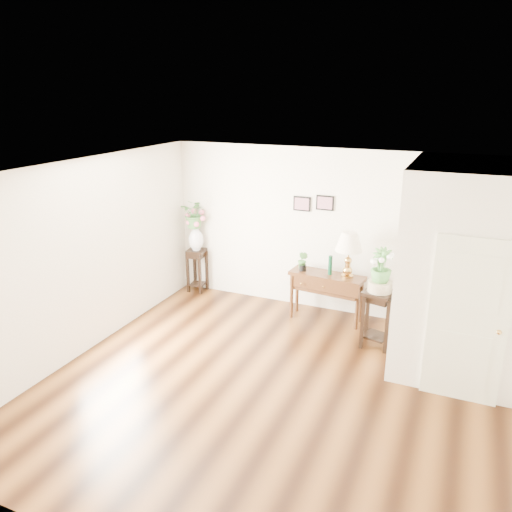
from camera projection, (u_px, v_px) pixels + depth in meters
The scene contains 20 objects.
floor at pixel (278, 392), 6.39m from camera, with size 6.00×5.50×0.02m, color brown.
ceiling at pixel (282, 174), 5.51m from camera, with size 6.00×5.50×0.02m, color white.
wall_back at pixel (338, 233), 8.35m from camera, with size 6.00×0.02×2.80m, color white.
wall_front at pixel (143, 426), 3.56m from camera, with size 6.00×0.02×2.80m, color white.
wall_left at pixel (83, 259), 7.08m from camera, with size 0.02×5.50×2.80m, color white.
partition at pixel (473, 268), 6.70m from camera, with size 1.80×1.95×2.80m, color white.
door at pixel (467, 322), 5.94m from camera, with size 0.90×0.05×2.10m, color beige.
art_print_left at pixel (302, 204), 8.43m from camera, with size 0.30×0.02×0.25m, color black.
art_print_right at pixel (325, 203), 8.26m from camera, with size 0.30×0.02×0.25m, color black.
wall_ornament at pixel (407, 213), 6.96m from camera, with size 0.51×0.51×0.07m, color gold.
console_table at pixel (326, 297), 8.28m from camera, with size 1.23×0.41×0.82m, color #361E0B.
table_lamp at pixel (348, 256), 7.92m from camera, with size 0.43×0.43×0.76m, color #B68A42.
green_vase at pixel (330, 265), 8.08m from camera, with size 0.07×0.07×0.32m, color #09351F.
potted_plant at pixel (303, 261), 8.26m from camera, with size 0.18×0.14×0.32m, color #417E38.
plant_stand_a at pixel (197, 270), 9.50m from camera, with size 0.32×0.32×0.83m, color black.
porcelain_vase at pixel (196, 238), 9.30m from camera, with size 0.27×0.27×0.47m, color silver, non-canonical shape.
lily_arrangement at pixel (195, 215), 9.16m from camera, with size 0.49×0.42×0.54m, color #417E38.
plant_stand_b at pixel (377, 319), 7.43m from camera, with size 0.41×0.41×0.88m, color black.
ceramic_bowl at pixel (380, 286), 7.27m from camera, with size 0.35×0.35×0.16m, color #BEB397.
narcissus at pixel (381, 266), 7.17m from camera, with size 0.30×0.30×0.54m, color #417E38.
Camera 1 is at (1.93, -5.17, 3.68)m, focal length 35.00 mm.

